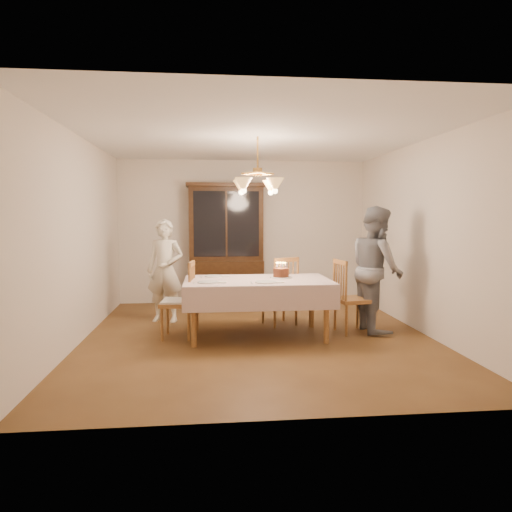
{
  "coord_description": "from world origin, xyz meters",
  "views": [
    {
      "loc": [
        -0.63,
        -5.89,
        1.59
      ],
      "look_at": [
        0.0,
        0.2,
        1.05
      ],
      "focal_mm": 32.0,
      "sensor_mm": 36.0,
      "label": 1
    }
  ],
  "objects": [
    {
      "name": "dining_table",
      "position": [
        0.0,
        0.0,
        0.68
      ],
      "size": [
        1.9,
        1.1,
        0.76
      ],
      "color": "brown",
      "rests_on": "ground"
    },
    {
      "name": "birthday_cake",
      "position": [
        0.33,
        0.13,
        0.82
      ],
      "size": [
        0.3,
        0.3,
        0.21
      ],
      "color": "white",
      "rests_on": "dining_table"
    },
    {
      "name": "chair_far_side",
      "position": [
        0.39,
        0.62,
        0.44
      ],
      "size": [
        0.57,
        0.56,
        1.0
      ],
      "color": "brown",
      "rests_on": "ground"
    },
    {
      "name": "ground",
      "position": [
        0.0,
        0.0,
        0.0
      ],
      "size": [
        5.0,
        5.0,
        0.0
      ],
      "primitive_type": "plane",
      "color": "#533417",
      "rests_on": "ground"
    },
    {
      "name": "adult_in_grey",
      "position": [
        1.67,
        0.15,
        0.86
      ],
      "size": [
        0.67,
        0.85,
        1.73
      ],
      "primitive_type": "imported",
      "rotation": [
        0.0,
        0.0,
        1.59
      ],
      "color": "slate",
      "rests_on": "ground"
    },
    {
      "name": "chandelier",
      "position": [
        -0.0,
        -0.0,
        1.98
      ],
      "size": [
        0.62,
        0.62,
        0.73
      ],
      "color": "#BF8C3F",
      "rests_on": "ground"
    },
    {
      "name": "china_hutch",
      "position": [
        -0.33,
        2.25,
        1.04
      ],
      "size": [
        1.38,
        0.54,
        2.16
      ],
      "color": "black",
      "rests_on": "ground"
    },
    {
      "name": "chair_right_end",
      "position": [
        1.3,
        0.07,
        0.44
      ],
      "size": [
        0.48,
        0.5,
        1.0
      ],
      "color": "brown",
      "rests_on": "ground"
    },
    {
      "name": "place_setting_far_left",
      "position": [
        -0.56,
        0.34,
        0.77
      ],
      "size": [
        0.39,
        0.24,
        0.02
      ],
      "color": "white",
      "rests_on": "dining_table"
    },
    {
      "name": "place_setting_near_right",
      "position": [
        0.08,
        -0.3,
        0.77
      ],
      "size": [
        0.41,
        0.26,
        0.02
      ],
      "color": "white",
      "rests_on": "dining_table"
    },
    {
      "name": "elderly_woman",
      "position": [
        -1.29,
        1.0,
        0.77
      ],
      "size": [
        0.64,
        0.51,
        1.54
      ],
      "primitive_type": "imported",
      "rotation": [
        0.0,
        0.0,
        -0.28
      ],
      "color": "beige",
      "rests_on": "ground"
    },
    {
      "name": "room_shell",
      "position": [
        0.0,
        0.0,
        1.58
      ],
      "size": [
        5.0,
        5.0,
        5.0
      ],
      "color": "white",
      "rests_on": "ground"
    },
    {
      "name": "place_setting_near_left",
      "position": [
        -0.63,
        -0.23,
        0.77
      ],
      "size": [
        0.41,
        0.26,
        0.02
      ],
      "color": "white",
      "rests_on": "dining_table"
    },
    {
      "name": "chair_left_end",
      "position": [
        -1.04,
        0.05,
        0.45
      ],
      "size": [
        0.46,
        0.48,
        1.0
      ],
      "color": "brown",
      "rests_on": "ground"
    }
  ]
}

